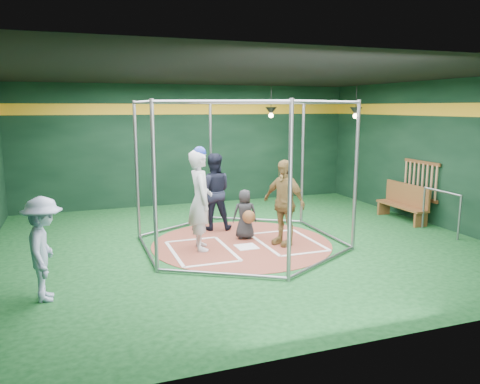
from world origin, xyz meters
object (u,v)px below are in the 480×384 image
object	(u,v)px
visitor_leopard	(284,202)
umpire	(213,192)
batter_figure	(200,199)
dugout_bench	(404,202)

from	to	relation	value
visitor_leopard	umpire	bearing A→B (deg)	-173.61
batter_figure	umpire	world-z (taller)	batter_figure
batter_figure	visitor_leopard	distance (m)	1.74
visitor_leopard	dugout_bench	size ratio (longest dim) A/B	1.11
batter_figure	umpire	bearing A→B (deg)	64.22
visitor_leopard	dugout_bench	xyz separation A→B (m)	(3.82, 0.94, -0.43)
batter_figure	dugout_bench	bearing A→B (deg)	7.01
visitor_leopard	batter_figure	bearing A→B (deg)	-123.66
umpire	dugout_bench	distance (m)	4.92
visitor_leopard	dugout_bench	distance (m)	3.96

